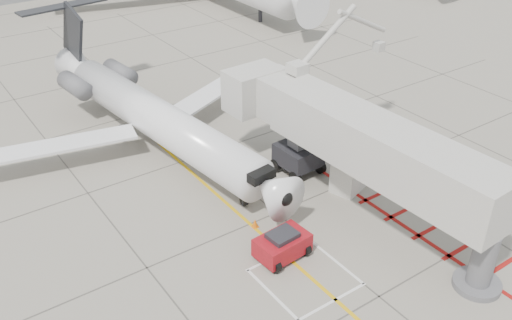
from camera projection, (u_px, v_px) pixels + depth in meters
ground_plane at (323, 251)px, 29.33m from camera, size 260.00×260.00×0.00m
regional_jet at (175, 110)px, 35.11m from camera, size 25.19×30.32×7.35m
jet_bridge at (379, 158)px, 29.65m from camera, size 10.15×20.02×7.85m
pushback_tug at (282, 244)px, 28.56m from camera, size 2.80×1.87×1.56m
baggage_cart at (298, 151)px, 36.98m from camera, size 2.05×1.66×1.12m
ground_power_unit at (351, 173)px, 33.88m from camera, size 2.87×2.16×2.01m
cone_nose at (255, 223)px, 30.91m from camera, size 0.36×0.36×0.50m
cone_side at (248, 170)px, 35.66m from camera, size 0.32×0.32×0.44m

